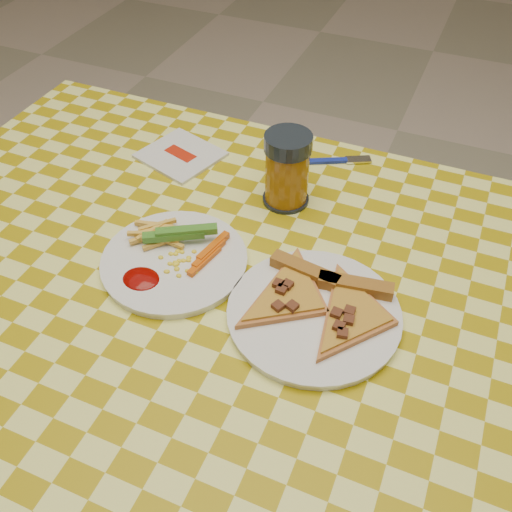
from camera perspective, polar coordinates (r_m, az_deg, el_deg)
The scene contains 9 objects.
ground at distance 1.55m, azimuth -1.72°, elevation -21.61°, with size 8.00×8.00×0.00m, color beige.
table at distance 0.97m, azimuth -2.57°, elevation -5.01°, with size 1.28×0.88×0.76m.
plate_left at distance 0.94m, azimuth -8.15°, elevation -0.60°, with size 0.23×0.23×0.01m, color white.
plate_right at distance 0.86m, azimuth 5.79°, elevation -5.88°, with size 0.25×0.25×0.01m, color white.
fries_veggies at distance 0.94m, azimuth -8.25°, elevation 0.88°, with size 0.18×0.17×0.04m.
pizza_slices at distance 0.85m, azimuth 6.42°, elevation -4.52°, with size 0.27×0.24×0.02m.
drink_glass at distance 1.01m, azimuth 3.12°, elevation 8.57°, with size 0.09×0.09×0.14m.
napkin at distance 1.17m, azimuth -7.56°, elevation 9.98°, with size 0.18×0.17×0.01m.
fork at distance 1.16m, azimuth 7.64°, elevation 9.44°, with size 0.15×0.09×0.01m.
Camera 1 is at (0.28, -0.56, 1.42)m, focal length 40.00 mm.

